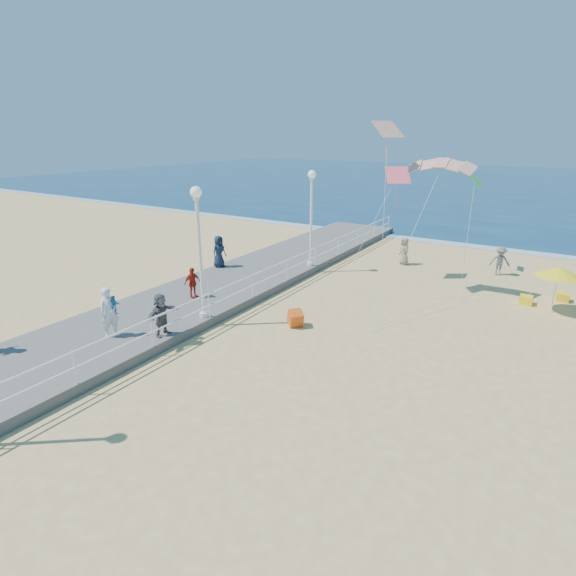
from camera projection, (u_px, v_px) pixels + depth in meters
The scene contains 22 objects.
ground at pixel (318, 358), 16.03m from camera, with size 160.00×160.00×0.00m, color #E2C076.
ocean at pixel (521, 186), 68.14m from camera, with size 160.00×90.00×0.05m, color #0D2F50.
surf_line at pixel (452, 244), 32.46m from camera, with size 160.00×1.20×0.04m, color silver.
boardwalk at pixel (168, 311), 19.72m from camera, with size 5.00×44.00×0.40m, color slate.
railing at pixel (208, 299), 18.15m from camera, with size 0.05×42.00×0.55m.
lamp_post_mid at pixel (199, 240), 17.51m from camera, with size 0.44×0.44×5.32m.
lamp_post_far at pixel (311, 209), 24.73m from camera, with size 0.44×0.44×5.32m.
woman_holding_toddler at pixel (109, 312), 16.52m from camera, with size 0.70×0.46×1.91m, color white.
toddler_held at pixel (115, 305), 16.48m from camera, with size 0.36×0.28×0.73m, color #378ED0.
spectator_3 at pixel (192, 283), 20.55m from camera, with size 0.84×0.35×1.43m, color red.
spectator_4 at pixel (219, 251), 25.25m from camera, with size 0.88×0.57×1.80m, color #192538.
spectator_5 at pixel (161, 315), 16.66m from camera, with size 1.52×0.48×1.64m, color #515055.
beach_walker_a at pixel (500, 261), 25.08m from camera, with size 1.07×0.61×1.65m, color slate.
beach_walker_c at pixel (404, 251), 27.16m from camera, with size 0.81×0.53×1.66m, color #85785C.
box_kite at pixel (295, 320), 18.55m from camera, with size 0.55×0.55×0.60m, color red.
beach_umbrella at pixel (559, 272), 19.48m from camera, with size 1.90×1.90×2.14m.
beach_chair_left at pixel (526, 300), 21.03m from camera, with size 0.55×0.55×0.40m, color yellow.
beach_chair_right at pixel (563, 297), 21.40m from camera, with size 0.55×0.55×0.40m, color yellow.
kite_parafoil at pixel (441, 163), 20.33m from camera, with size 3.06×0.90×0.30m, color #D04218, non-canonical shape.
kite_diamond_pink at pixel (398, 175), 23.07m from camera, with size 1.20×1.20×0.02m, color #F15867.
kite_diamond_green at pixel (475, 180), 24.57m from camera, with size 1.07×1.07×0.02m, color green.
kite_diamond_redwhite at pixel (388, 129), 20.21m from camera, with size 1.21×1.21×0.02m, color #C54417.
Camera 1 is at (6.69, -12.72, 7.60)m, focal length 28.00 mm.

